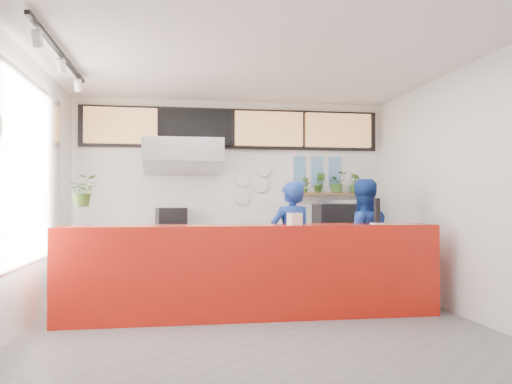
# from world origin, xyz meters

# --- Properties ---
(floor) EXTENTS (5.00, 5.00, 0.00)m
(floor) POSITION_xyz_m (0.00, 0.00, 0.00)
(floor) COLOR slate
(floor) RESTS_ON ground
(ceiling) EXTENTS (5.00, 5.00, 0.00)m
(ceiling) POSITION_xyz_m (0.00, 0.00, 3.00)
(ceiling) COLOR silver
(wall_back) EXTENTS (5.00, 0.00, 5.00)m
(wall_back) POSITION_xyz_m (0.00, 2.50, 1.50)
(wall_back) COLOR white
(wall_back) RESTS_ON ground
(wall_left) EXTENTS (0.00, 5.00, 5.00)m
(wall_left) POSITION_xyz_m (-2.50, 0.00, 1.50)
(wall_left) COLOR white
(wall_left) RESTS_ON ground
(wall_right) EXTENTS (0.00, 5.00, 5.00)m
(wall_right) POSITION_xyz_m (2.50, 0.00, 1.50)
(wall_right) COLOR white
(wall_right) RESTS_ON ground
(service_counter) EXTENTS (4.50, 0.60, 1.10)m
(service_counter) POSITION_xyz_m (0.00, 0.40, 0.55)
(service_counter) COLOR red
(service_counter) RESTS_ON ground
(cream_band) EXTENTS (5.00, 0.02, 0.80)m
(cream_band) POSITION_xyz_m (0.00, 2.49, 2.60)
(cream_band) COLOR beige
(cream_band) RESTS_ON wall_back
(prep_bench) EXTENTS (1.80, 0.60, 0.90)m
(prep_bench) POSITION_xyz_m (-0.80, 2.20, 0.45)
(prep_bench) COLOR #B2B5BA
(prep_bench) RESTS_ON ground
(panini_oven) EXTENTS (0.49, 0.49, 0.38)m
(panini_oven) POSITION_xyz_m (-0.98, 2.20, 1.09)
(panini_oven) COLOR black
(panini_oven) RESTS_ON prep_bench
(extraction_hood) EXTENTS (1.20, 0.70, 0.35)m
(extraction_hood) POSITION_xyz_m (-0.80, 2.15, 2.15)
(extraction_hood) COLOR #B2B5BA
(extraction_hood) RESTS_ON ceiling
(hood_lip) EXTENTS (1.20, 0.69, 0.31)m
(hood_lip) POSITION_xyz_m (-0.80, 2.15, 1.95)
(hood_lip) COLOR #B2B5BA
(hood_lip) RESTS_ON ceiling
(right_bench) EXTENTS (1.80, 0.60, 0.90)m
(right_bench) POSITION_xyz_m (1.50, 2.20, 0.45)
(right_bench) COLOR #B2B5BA
(right_bench) RESTS_ON ground
(espresso_machine) EXTENTS (0.70, 0.51, 0.44)m
(espresso_machine) POSITION_xyz_m (1.64, 2.20, 1.12)
(espresso_machine) COLOR black
(espresso_machine) RESTS_ON right_bench
(espresso_tray) EXTENTS (0.57, 0.40, 0.05)m
(espresso_tray) POSITION_xyz_m (1.64, 2.20, 1.38)
(espresso_tray) COLOR #A9ADB0
(espresso_tray) RESTS_ON espresso_machine
(herb_shelf) EXTENTS (1.40, 0.18, 0.04)m
(herb_shelf) POSITION_xyz_m (1.60, 2.40, 1.50)
(herb_shelf) COLOR brown
(herb_shelf) RESTS_ON wall_back
(menu_board_far_left) EXTENTS (1.10, 0.10, 0.55)m
(menu_board_far_left) POSITION_xyz_m (-1.75, 2.38, 2.55)
(menu_board_far_left) COLOR tan
(menu_board_far_left) RESTS_ON wall_back
(menu_board_mid_left) EXTENTS (1.10, 0.10, 0.55)m
(menu_board_mid_left) POSITION_xyz_m (-0.59, 2.38, 2.55)
(menu_board_mid_left) COLOR black
(menu_board_mid_left) RESTS_ON wall_back
(menu_board_mid_right) EXTENTS (1.10, 0.10, 0.55)m
(menu_board_mid_right) POSITION_xyz_m (0.57, 2.38, 2.55)
(menu_board_mid_right) COLOR tan
(menu_board_mid_right) RESTS_ON wall_back
(menu_board_far_right) EXTENTS (1.10, 0.10, 0.55)m
(menu_board_far_right) POSITION_xyz_m (1.73, 2.38, 2.55)
(menu_board_far_right) COLOR tan
(menu_board_far_right) RESTS_ON wall_back
(soffit) EXTENTS (4.80, 0.04, 0.65)m
(soffit) POSITION_xyz_m (0.00, 2.46, 2.55)
(soffit) COLOR black
(soffit) RESTS_ON wall_back
(window_pane) EXTENTS (0.04, 2.20, 1.90)m
(window_pane) POSITION_xyz_m (-2.47, 0.30, 1.70)
(window_pane) COLOR silver
(window_pane) RESTS_ON wall_left
(window_frame) EXTENTS (0.03, 2.30, 2.00)m
(window_frame) POSITION_xyz_m (-2.45, 0.30, 1.70)
(window_frame) COLOR #B2B5BA
(window_frame) RESTS_ON wall_left
(track_rail) EXTENTS (0.05, 2.40, 0.04)m
(track_rail) POSITION_xyz_m (-2.10, 0.00, 2.94)
(track_rail) COLOR black
(track_rail) RESTS_ON ceiling
(dec_plate_a) EXTENTS (0.24, 0.03, 0.24)m
(dec_plate_a) POSITION_xyz_m (0.15, 2.47, 1.75)
(dec_plate_a) COLOR silver
(dec_plate_a) RESTS_ON wall_back
(dec_plate_b) EXTENTS (0.24, 0.03, 0.24)m
(dec_plate_b) POSITION_xyz_m (0.45, 2.47, 1.65)
(dec_plate_b) COLOR silver
(dec_plate_b) RESTS_ON wall_back
(dec_plate_c) EXTENTS (0.24, 0.03, 0.24)m
(dec_plate_c) POSITION_xyz_m (0.15, 2.47, 1.45)
(dec_plate_c) COLOR silver
(dec_plate_c) RESTS_ON wall_back
(dec_plate_d) EXTENTS (0.24, 0.03, 0.24)m
(dec_plate_d) POSITION_xyz_m (0.50, 2.47, 1.90)
(dec_plate_d) COLOR silver
(dec_plate_d) RESTS_ON wall_back
(photo_frame_a) EXTENTS (0.20, 0.02, 0.25)m
(photo_frame_a) POSITION_xyz_m (1.10, 2.48, 2.00)
(photo_frame_a) COLOR #598CBF
(photo_frame_a) RESTS_ON wall_back
(photo_frame_b) EXTENTS (0.20, 0.02, 0.25)m
(photo_frame_b) POSITION_xyz_m (1.40, 2.48, 2.00)
(photo_frame_b) COLOR #598CBF
(photo_frame_b) RESTS_ON wall_back
(photo_frame_c) EXTENTS (0.20, 0.02, 0.25)m
(photo_frame_c) POSITION_xyz_m (1.70, 2.48, 2.00)
(photo_frame_c) COLOR #598CBF
(photo_frame_c) RESTS_ON wall_back
(photo_frame_d) EXTENTS (0.20, 0.02, 0.25)m
(photo_frame_d) POSITION_xyz_m (1.10, 2.48, 1.75)
(photo_frame_d) COLOR #598CBF
(photo_frame_d) RESTS_ON wall_back
(photo_frame_e) EXTENTS (0.20, 0.02, 0.25)m
(photo_frame_e) POSITION_xyz_m (1.40, 2.48, 1.75)
(photo_frame_e) COLOR #598CBF
(photo_frame_e) RESTS_ON wall_back
(photo_frame_f) EXTENTS (0.20, 0.02, 0.25)m
(photo_frame_f) POSITION_xyz_m (1.70, 2.48, 1.75)
(photo_frame_f) COLOR #598CBF
(photo_frame_f) RESTS_ON wall_back
(staff_center) EXTENTS (0.68, 0.54, 1.65)m
(staff_center) POSITION_xyz_m (0.62, 0.98, 0.82)
(staff_center) COLOR navy
(staff_center) RESTS_ON ground
(staff_right) EXTENTS (0.85, 0.68, 1.68)m
(staff_right) POSITION_xyz_m (1.56, 0.86, 0.84)
(staff_right) COLOR navy
(staff_right) RESTS_ON ground
(herb_a) EXTENTS (0.17, 0.14, 0.28)m
(herb_a) POSITION_xyz_m (1.18, 2.40, 1.66)
(herb_a) COLOR #366021
(herb_a) RESTS_ON herb_shelf
(herb_b) EXTENTS (0.23, 0.21, 0.33)m
(herb_b) POSITION_xyz_m (1.41, 2.40, 1.69)
(herb_b) COLOR #366021
(herb_b) RESTS_ON herb_shelf
(herb_c) EXTENTS (0.36, 0.33, 0.34)m
(herb_c) POSITION_xyz_m (1.72, 2.40, 1.69)
(herb_c) COLOR #366021
(herb_c) RESTS_ON herb_shelf
(herb_d) EXTENTS (0.23, 0.22, 0.33)m
(herb_d) POSITION_xyz_m (2.02, 2.40, 1.68)
(herb_d) COLOR #366021
(herb_d) RESTS_ON herb_shelf
(glass_vase) EXTENTS (0.22, 0.22, 0.22)m
(glass_vase) POSITION_xyz_m (-1.93, 0.37, 1.21)
(glass_vase) COLOR silver
(glass_vase) RESTS_ON service_counter
(basil_vase) EXTENTS (0.36, 0.33, 0.36)m
(basil_vase) POSITION_xyz_m (-1.93, 0.37, 1.50)
(basil_vase) COLOR #366021
(basil_vase) RESTS_ON glass_vase
(napkin_holder) EXTENTS (0.19, 0.16, 0.14)m
(napkin_holder) POSITION_xyz_m (0.53, 0.40, 1.17)
(napkin_holder) COLOR silver
(napkin_holder) RESTS_ON service_counter
(white_plate) EXTENTS (0.23, 0.23, 0.01)m
(white_plate) POSITION_xyz_m (1.57, 0.38, 1.11)
(white_plate) COLOR silver
(white_plate) RESTS_ON service_counter
(pepper_mill) EXTENTS (0.08, 0.08, 0.31)m
(pepper_mill) POSITION_xyz_m (1.57, 0.38, 1.27)
(pepper_mill) COLOR black
(pepper_mill) RESTS_ON white_plate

